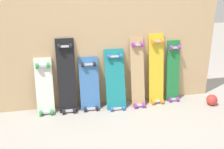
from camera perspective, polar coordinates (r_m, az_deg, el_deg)
The scene contains 10 objects.
ground_plane at distance 3.37m, azimuth -0.25°, elevation -6.43°, with size 12.00×12.00×0.00m, color #9E9991.
plywood_wall_panel at distance 3.17m, azimuth -0.54°, elevation 7.82°, with size 2.73×0.04×1.67m, color tan.
skateboard_white at distance 3.16m, azimuth -14.45°, elevation -3.09°, with size 0.20×0.21×0.72m.
skateboard_black at distance 3.12m, azimuth -9.82°, elevation -0.95°, with size 0.21×0.23×0.93m.
skateboard_blue at distance 3.18m, azimuth -4.90°, elevation -2.63°, with size 0.23×0.22×0.70m.
skateboard_teal at distance 3.19m, azimuth 0.74°, elevation -1.74°, with size 0.24×0.27×0.79m.
skateboard_natural at distance 3.24m, azimuth 5.60°, elevation -0.16°, with size 0.17×0.26×0.91m.
skateboard_yellow at distance 3.35m, azimuth 9.64°, elevation 0.63°, with size 0.19×0.21×0.94m.
skateboard_green at distance 3.47m, azimuth 13.15°, elevation 0.17°, with size 0.17×0.18×0.85m.
rubber_ball at distance 3.56m, azimuth 20.88°, elevation -5.17°, with size 0.14×0.14×0.14m, color red.
Camera 1 is at (-0.63, -2.97, 1.48)m, focal length 42.06 mm.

